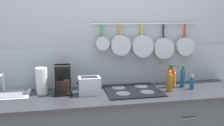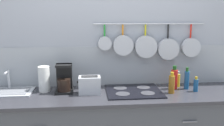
# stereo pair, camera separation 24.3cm
# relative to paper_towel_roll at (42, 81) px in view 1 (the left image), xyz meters

# --- Properties ---
(wall_back) EXTENTS (7.20, 0.16, 2.60)m
(wall_back) POSITION_rel_paper_towel_roll_xyz_m (0.71, 0.21, 0.23)
(wall_back) COLOR #999EA8
(wall_back) RESTS_ON ground_plane
(countertop) EXTENTS (2.83, 0.65, 0.03)m
(countertop) POSITION_rel_paper_towel_roll_xyz_m (0.71, -0.16, -0.15)
(countertop) COLOR #2D2D33
(countertop) RESTS_ON cabinet_base
(sink_basin) EXTENTS (0.54, 0.33, 0.21)m
(sink_basin) POSITION_rel_paper_towel_roll_xyz_m (-0.39, -0.01, -0.12)
(sink_basin) COLOR #B7BABF
(sink_basin) RESTS_ON countertop
(paper_towel_roll) EXTENTS (0.12, 0.12, 0.27)m
(paper_towel_roll) POSITION_rel_paper_towel_roll_xyz_m (0.00, 0.00, 0.00)
(paper_towel_roll) COLOR white
(paper_towel_roll) RESTS_ON countertop
(coffee_maker) EXTENTS (0.18, 0.19, 0.29)m
(coffee_maker) POSITION_rel_paper_towel_roll_xyz_m (0.21, -0.03, -0.01)
(coffee_maker) COLOR black
(coffee_maker) RESTS_ON countertop
(toaster) EXTENTS (0.24, 0.15, 0.18)m
(toaster) POSITION_rel_paper_towel_roll_xyz_m (0.47, -0.12, -0.04)
(toaster) COLOR #B7BABF
(toaster) RESTS_ON countertop
(cooktop) EXTENTS (0.57, 0.51, 0.01)m
(cooktop) POSITION_rel_paper_towel_roll_xyz_m (0.93, -0.10, -0.13)
(cooktop) COLOR black
(cooktop) RESTS_ON countertop
(bottle_dish_soap) EXTENTS (0.06, 0.06, 0.22)m
(bottle_dish_soap) POSITION_rel_paper_towel_roll_xyz_m (1.31, -0.19, -0.04)
(bottle_dish_soap) COLOR #8C5919
(bottle_dish_soap) RESTS_ON countertop
(bottle_hot_sauce) EXTENTS (0.07, 0.07, 0.25)m
(bottle_hot_sauce) POSITION_rel_paper_towel_roll_xyz_m (1.39, -0.04, -0.02)
(bottle_hot_sauce) COLOR red
(bottle_hot_sauce) RESTS_ON countertop
(bottle_vinegar) EXTENTS (0.05, 0.05, 0.18)m
(bottle_vinegar) POSITION_rel_paper_towel_roll_xyz_m (1.46, 0.04, -0.06)
(bottle_vinegar) COLOR yellow
(bottle_vinegar) RESTS_ON countertop
(bottle_sesame_oil) EXTENTS (0.05, 0.05, 0.24)m
(bottle_sesame_oil) POSITION_rel_paper_towel_roll_xyz_m (1.52, -0.06, -0.03)
(bottle_sesame_oil) COLOR navy
(bottle_sesame_oil) RESTS_ON countertop
(bottle_cooking_wine) EXTENTS (0.05, 0.05, 0.16)m
(bottle_cooking_wine) POSITION_rel_paper_towel_roll_xyz_m (1.59, -0.16, -0.06)
(bottle_cooking_wine) COLOR navy
(bottle_cooking_wine) RESTS_ON countertop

